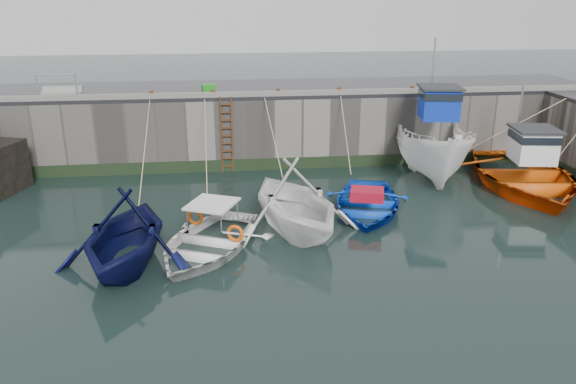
{
  "coord_description": "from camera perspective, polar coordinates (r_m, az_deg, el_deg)",
  "views": [
    {
      "loc": [
        -2.18,
        -13.14,
        7.22
      ],
      "look_at": [
        -0.16,
        3.65,
        1.2
      ],
      "focal_mm": 35.0,
      "sensor_mm": 36.0,
      "label": 1
    }
  ],
  "objects": [
    {
      "name": "ground",
      "position": [
        15.15,
        2.29,
        -8.88
      ],
      "size": [
        120.0,
        120.0,
        0.0
      ],
      "primitive_type": "plane",
      "color": "black",
      "rests_on": "ground"
    },
    {
      "name": "quay_back",
      "position": [
        26.36,
        -1.95,
        7.05
      ],
      "size": [
        30.0,
        5.0,
        3.0
      ],
      "primitive_type": "cube",
      "color": "slate",
      "rests_on": "ground"
    },
    {
      "name": "road_back",
      "position": [
        26.06,
        -1.99,
        10.44
      ],
      "size": [
        30.0,
        5.0,
        0.16
      ],
      "primitive_type": "cube",
      "color": "black",
      "rests_on": "quay_back"
    },
    {
      "name": "kerb_back",
      "position": [
        23.72,
        -1.5,
        9.98
      ],
      "size": [
        30.0,
        0.3,
        0.2
      ],
      "primitive_type": "cube",
      "color": "slate",
      "rests_on": "road_back"
    },
    {
      "name": "algae_back",
      "position": [
        24.22,
        -1.4,
        2.87
      ],
      "size": [
        30.0,
        0.08,
        0.5
      ],
      "primitive_type": "cube",
      "color": "black",
      "rests_on": "ground"
    },
    {
      "name": "ladder",
      "position": [
        23.73,
        -6.25,
        5.76
      ],
      "size": [
        0.51,
        0.08,
        3.2
      ],
      "color": "#3F1E0F",
      "rests_on": "ground"
    },
    {
      "name": "boat_near_white",
      "position": [
        16.54,
        -15.98,
        -7.1
      ],
      "size": [
        4.63,
        5.19,
        2.48
      ],
      "primitive_type": "imported",
      "rotation": [
        0.0,
        0.0,
        -0.13
      ],
      "color": "#090D38",
      "rests_on": "ground"
    },
    {
      "name": "boat_near_white_rope",
      "position": [
        21.57,
        -13.88,
        -0.56
      ],
      "size": [
        0.04,
        6.56,
        3.1
      ],
      "primitive_type": null,
      "color": "tan",
      "rests_on": "ground"
    },
    {
      "name": "boat_near_blue",
      "position": [
        16.97,
        -8.24,
        -5.79
      ],
      "size": [
        5.09,
        5.78,
        0.99
      ],
      "primitive_type": "imported",
      "rotation": [
        0.0,
        0.0,
        -0.43
      ],
      "color": "white",
      "rests_on": "ground"
    },
    {
      "name": "boat_near_blue_rope",
      "position": [
        21.74,
        -8.02,
        -0.0
      ],
      "size": [
        0.04,
        5.89,
        3.1
      ],
      "primitive_type": null,
      "color": "tan",
      "rests_on": "ground"
    },
    {
      "name": "boat_near_blacktrim",
      "position": [
        18.08,
        0.67,
        -3.94
      ],
      "size": [
        5.66,
        6.11,
        2.66
      ],
      "primitive_type": "imported",
      "rotation": [
        0.0,
        0.0,
        0.3
      ],
      "color": "white",
      "rests_on": "ground"
    },
    {
      "name": "boat_near_blacktrim_rope",
      "position": [
        22.34,
        -0.87,
        0.74
      ],
      "size": [
        0.04,
        4.94,
        3.1
      ],
      "primitive_type": null,
      "color": "tan",
      "rests_on": "ground"
    },
    {
      "name": "boat_near_navy",
      "position": [
        19.99,
        7.96,
        -1.77
      ],
      "size": [
        4.53,
        5.48,
        0.98
      ],
      "primitive_type": "imported",
      "rotation": [
        0.0,
        0.0,
        -0.27
      ],
      "color": "blue",
      "rests_on": "ground"
    },
    {
      "name": "boat_near_navy_rope",
      "position": [
        23.49,
        5.65,
        1.6
      ],
      "size": [
        0.04,
        3.72,
        3.1
      ],
      "primitive_type": null,
      "color": "tan",
      "rests_on": "ground"
    },
    {
      "name": "boat_far_white",
      "position": [
        24.24,
        14.44,
        4.55
      ],
      "size": [
        3.98,
        7.69,
        5.83
      ],
      "rotation": [
        0.0,
        0.0,
        -0.17
      ],
      "color": "white",
      "rests_on": "ground"
    },
    {
      "name": "boat_far_orange",
      "position": [
        23.9,
        22.75,
        1.71
      ],
      "size": [
        6.45,
        8.23,
        4.55
      ],
      "rotation": [
        0.0,
        0.0,
        -0.16
      ],
      "color": "#E2540B",
      "rests_on": "ground"
    },
    {
      "name": "fish_crate",
      "position": [
        25.2,
        -8.09,
        10.46
      ],
      "size": [
        0.63,
        0.54,
        0.28
      ],
      "primitive_type": "cube",
      "rotation": [
        0.0,
        0.0,
        0.25
      ],
      "color": "#198B1A",
      "rests_on": "road_back"
    },
    {
      "name": "railing",
      "position": [
        25.55,
        -21.98,
        9.51
      ],
      "size": [
        1.6,
        1.05,
        1.0
      ],
      "color": "#A5A8AD",
      "rests_on": "road_back"
    },
    {
      "name": "bollard_a",
      "position": [
        23.88,
        -13.73,
        9.6
      ],
      "size": [
        0.18,
        0.18,
        0.28
      ],
      "primitive_type": "cylinder",
      "color": "#3F1E0F",
      "rests_on": "road_back"
    },
    {
      "name": "bollard_b",
      "position": [
        23.72,
        -7.64,
        9.91
      ],
      "size": [
        0.18,
        0.18,
        0.28
      ],
      "primitive_type": "cylinder",
      "color": "#3F1E0F",
      "rests_on": "road_back"
    },
    {
      "name": "bollard_c",
      "position": [
        23.83,
        -1.04,
        10.13
      ],
      "size": [
        0.18,
        0.18,
        0.28
      ],
      "primitive_type": "cylinder",
      "color": "#3F1E0F",
      "rests_on": "road_back"
    },
    {
      "name": "bollard_d",
      "position": [
        24.23,
        5.19,
        10.21
      ],
      "size": [
        0.18,
        0.18,
        0.28
      ],
      "primitive_type": "cylinder",
      "color": "#3F1E0F",
      "rests_on": "road_back"
    },
    {
      "name": "bollard_e",
      "position": [
        25.08,
        12.47,
        10.15
      ],
      "size": [
        0.18,
        0.18,
        0.28
      ],
      "primitive_type": "cylinder",
      "color": "#3F1E0F",
      "rests_on": "road_back"
    }
  ]
}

